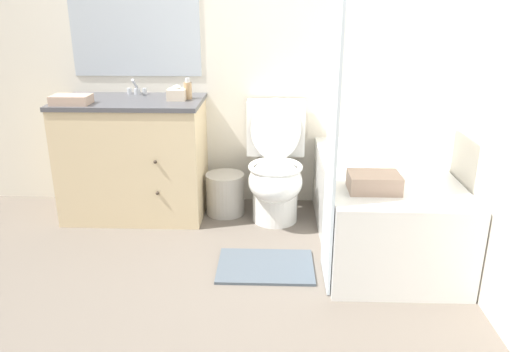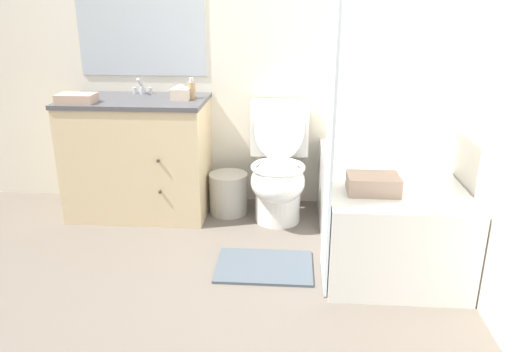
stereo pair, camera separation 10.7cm
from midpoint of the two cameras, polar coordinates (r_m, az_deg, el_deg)
ground_plane at (r=2.54m, az=-2.46°, el=-16.19°), size 14.00×14.00×0.00m
wall_back at (r=3.66m, az=0.11°, el=15.94°), size 8.00×0.06×2.50m
wall_right at (r=3.02m, az=25.03°, el=13.40°), size 0.05×2.57×2.50m
vanity_cabinet at (r=3.65m, az=-12.40°, el=2.29°), size 0.99×0.59×0.84m
sink_faucet at (r=3.72m, az=-12.09°, el=9.72°), size 0.14×0.12×0.12m
toilet at (r=3.47m, az=3.45°, el=0.81°), size 0.41×0.64×0.84m
bathtub at (r=3.23m, az=15.21°, el=-3.43°), size 0.74×1.38×0.51m
shower_curtain at (r=2.53m, az=9.87°, el=7.55°), size 0.01×0.37×1.92m
wastebasket at (r=3.63m, az=-2.31°, el=-2.00°), size 0.28×0.28×0.30m
tissue_box at (r=3.46m, az=-7.68°, el=9.34°), size 0.12×0.13×0.10m
soap_dispenser at (r=3.48m, az=-6.46°, el=9.80°), size 0.05×0.05×0.14m
hand_towel_folded at (r=3.50m, az=-19.00°, el=8.39°), size 0.24×0.16×0.06m
bath_towel_folded at (r=2.73m, az=14.33°, el=-0.88°), size 0.27×0.20×0.10m
bath_mat at (r=2.96m, az=2.01°, el=-10.29°), size 0.56×0.40×0.02m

